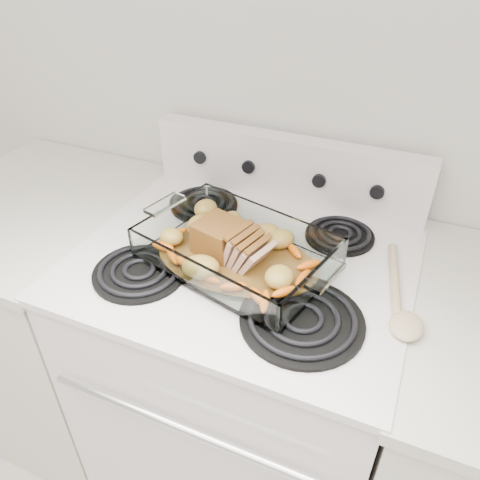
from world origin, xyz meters
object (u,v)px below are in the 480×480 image
at_px(baking_dish, 237,254).
at_px(pork_roast, 226,243).
at_px(electric_range, 244,376).
at_px(counter_left, 65,316).

distance_m(baking_dish, pork_roast, 0.04).
height_order(electric_range, pork_roast, electric_range).
xyz_separation_m(counter_left, pork_roast, (0.64, -0.04, 0.52)).
xyz_separation_m(baking_dish, pork_roast, (-0.03, 0.00, 0.03)).
relative_size(baking_dish, pork_roast, 2.27).
relative_size(counter_left, baking_dish, 2.27).
distance_m(counter_left, pork_roast, 0.83).
relative_size(electric_range, pork_roast, 6.16).
distance_m(electric_range, baking_dish, 0.49).
bearing_deg(baking_dish, electric_range, 100.62).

